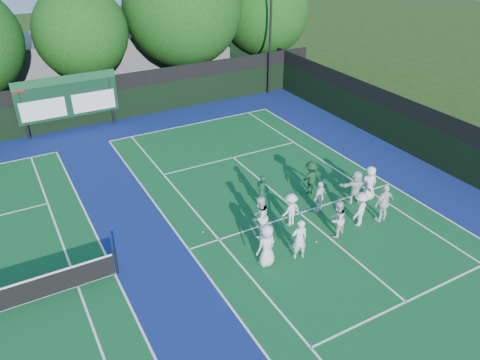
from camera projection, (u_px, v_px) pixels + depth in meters
ground at (313, 224)px, 20.46m from camera, size 120.00×120.00×0.00m
court_apron at (177, 254)px, 18.69m from camera, size 34.00×32.00×0.01m
near_court at (300, 213)px, 21.22m from camera, size 11.05×23.85×0.01m
back_fence at (85, 105)px, 29.44m from camera, size 34.00×0.08×3.00m
divider_fence_right at (443, 145)px, 24.34m from camera, size 0.08×32.00×3.00m
scoreboard at (67, 97)px, 28.28m from camera, size 6.00×0.21×3.55m
clubhouse at (111, 57)px, 36.89m from camera, size 18.00×6.00×4.00m
light_pole_right at (271, 6)px, 32.45m from camera, size 1.20×0.30×10.12m
tree_c at (83, 34)px, 30.95m from camera, size 6.16×6.16×8.16m
tree_d at (184, 10)px, 33.54m from camera, size 8.51×8.51×10.35m
tree_e at (265, 13)px, 36.81m from camera, size 7.01×7.01×8.77m
tennis_ball_0 at (316, 242)px, 19.32m from camera, size 0.07×0.07×0.07m
tennis_ball_1 at (308, 194)px, 22.61m from camera, size 0.07×0.07×0.07m
tennis_ball_2 at (345, 207)px, 21.65m from camera, size 0.07×0.07×0.07m
tennis_ball_3 at (203, 232)px, 19.92m from camera, size 0.07×0.07×0.07m
player_front_0 at (267, 245)px, 17.72m from camera, size 0.97×0.74×1.79m
player_front_1 at (299, 239)px, 18.07m from camera, size 0.72×0.56×1.76m
player_front_2 at (337, 219)px, 19.36m from camera, size 0.97×0.87×1.65m
player_front_3 at (360, 209)px, 20.07m from camera, size 1.18×0.97×1.59m
player_front_4 at (384, 203)px, 20.30m from camera, size 1.08×0.48×1.82m
player_back_0 at (260, 217)px, 19.30m from camera, size 1.11×1.00×1.87m
player_back_1 at (291, 210)px, 20.10m from camera, size 1.07×0.72×1.52m
player_back_2 at (320, 197)px, 21.02m from camera, size 0.97×0.69×1.53m
player_back_3 at (356, 187)px, 21.62m from camera, size 1.62×1.06×1.67m
player_back_4 at (369, 183)px, 21.91m from camera, size 0.89×0.64×1.70m
coach_left at (262, 192)px, 21.25m from camera, size 0.71×0.60×1.66m
coach_right at (311, 178)px, 22.30m from camera, size 1.21×0.83×1.73m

